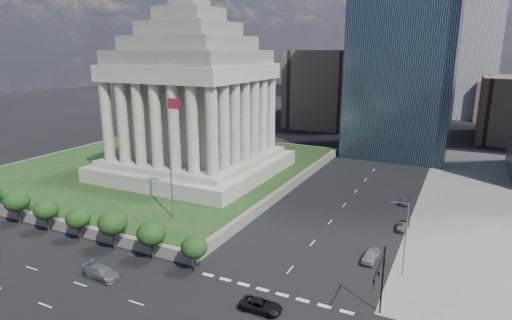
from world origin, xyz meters
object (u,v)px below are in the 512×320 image
Objects in this scene: parked_sedan_near at (371,256)px; parked_sedan_far at (405,201)px; street_lamp_north at (404,235)px; parked_sedan_mid at (403,226)px; war_memorial at (192,83)px; flagpole at (171,150)px; pickup_truck at (261,305)px; suv_grey at (101,272)px; traffic_signal_ne at (380,278)px.

parked_sedan_far is at bearing 89.89° from parked_sedan_near.
parked_sedan_mid is at bearing 96.94° from street_lamp_north.
flagpole is (12.17, -24.00, -8.29)m from war_memorial.
war_memorial is 8.76× the size of parked_sedan_near.
parked_sedan_near is (8.45, 17.19, 0.09)m from pickup_truck.
street_lamp_north is 28.30m from parked_sedan_far.
pickup_truck is 43.70m from parked_sedan_far.
parked_sedan_mid is at bearing -40.32° from suv_grey.
pickup_truck is at bearing -47.72° from war_memorial.
parked_sedan_near is 1.17× the size of parked_sedan_far.
street_lamp_north is 1.88× the size of suv_grey.
traffic_signal_ne is 2.10× the size of parked_sedan_far.
pickup_truck is at bearing -78.68° from suv_grey.
suv_grey reaches higher than pickup_truck.
traffic_signal_ne is at bearing -94.19° from street_lamp_north.
traffic_signal_ne is (34.33, -10.30, -7.86)m from flagpole.
suv_grey is at bearing -117.16° from parked_sedan_far.
pickup_truck is at bearing -113.96° from parked_sedan_near.
traffic_signal_ne is at bearing -83.30° from parked_sedan_mid.
traffic_signal_ne is at bearing -16.71° from flagpole.
war_memorial is 10.23× the size of parked_sedan_far.
parked_sedan_mid is at bearing -76.26° from parked_sedan_far.
traffic_signal_ne reaches higher than parked_sedan_near.
street_lamp_north reaches higher than parked_sedan_mid.
parked_sedan_far is at bearing 41.96° from flagpole.
flagpole is 33.37m from parked_sedan_near.
parked_sedan_near is (29.82, 19.77, -0.01)m from suv_grey.
pickup_truck reaches higher than parked_sedan_far.
parked_sedan_mid is (32.32, 32.60, -0.13)m from suv_grey.
street_lamp_north reaches higher than parked_sedan_near.
war_memorial is at bearing 22.42° from suv_grey.
street_lamp_north reaches higher than parked_sedan_far.
pickup_truck is 19.15m from parked_sedan_near.
parked_sedan_far is (30.85, 45.24, -0.12)m from suv_grey.
traffic_signal_ne is at bearing -74.90° from suv_grey.
flagpole is at bearing -63.11° from war_memorial.
parked_sedan_far is (31.87, 28.65, -12.46)m from flagpole.
parked_sedan_far is at bearing 96.79° from street_lamp_north.
flagpole is 5.24× the size of parked_sedan_far.
parked_sedan_near is at bearing -85.20° from parked_sedan_far.
street_lamp_north reaches higher than suv_grey.
flagpole is at bearing 56.29° from pickup_truck.
flagpole is 20.70m from suv_grey.
war_memorial reaches higher than traffic_signal_ne.
war_memorial is 48.90m from parked_sedan_far.
flagpole reaches higher than suv_grey.
suv_grey reaches higher than parked_sedan_near.
traffic_signal_ne is at bearing -73.23° from parked_sedan_near.
parked_sedan_far is (9.49, 42.65, -0.02)m from pickup_truck.
parked_sedan_mid is (-1.00, 26.33, -4.61)m from traffic_signal_ne.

